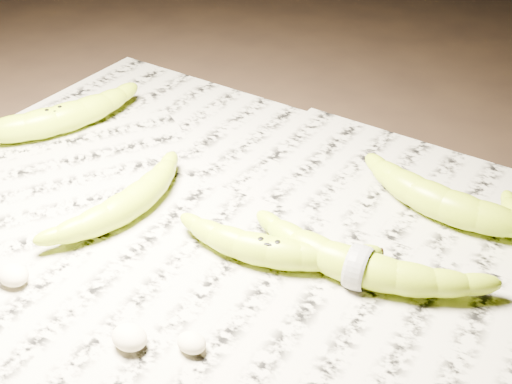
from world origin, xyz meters
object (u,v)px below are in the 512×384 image
Objects in this scene: banana_left_a at (55,118)px; banana_left_b at (129,201)px; banana_taped at (359,264)px; banana_center at (270,249)px; banana_upper_a at (446,202)px.

banana_left_b is (0.21, -0.08, -0.00)m from banana_left_a.
banana_left_a is at bearing 167.63° from banana_taped.
banana_left_a is 1.02× the size of banana_taped.
banana_center is at bearing -75.60° from banana_left_a.
banana_upper_a is (0.51, 0.11, -0.00)m from banana_left_a.
banana_center is 0.09m from banana_taped.
banana_left_a is 1.11× the size of banana_upper_a.
banana_left_b is 0.18m from banana_center.
banana_taped is 0.15m from banana_upper_a.
banana_left_a is 0.52m from banana_upper_a.
banana_center is 0.83× the size of banana_taped.
banana_upper_a is at bearing 70.40° from banana_taped.
banana_left_a is 0.23m from banana_left_b.
banana_taped is (0.48, -0.04, -0.00)m from banana_left_a.
banana_upper_a is (0.03, 0.15, 0.00)m from banana_taped.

